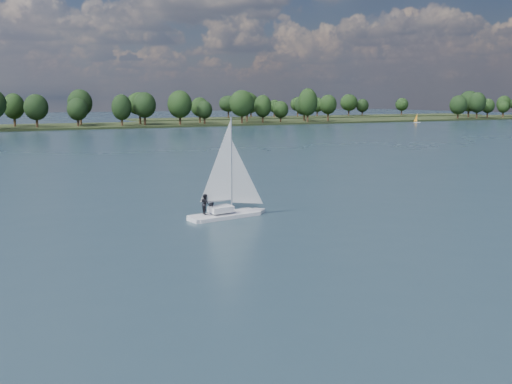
{
  "coord_description": "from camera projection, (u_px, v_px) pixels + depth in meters",
  "views": [
    {
      "loc": [
        -22.79,
        -14.4,
        11.06
      ],
      "look_at": [
        0.65,
        31.69,
        2.5
      ],
      "focal_mm": 40.0,
      "sensor_mm": 36.0,
      "label": 1
    }
  ],
  "objects": [
    {
      "name": "ground",
      "position": [
        97.0,
        154.0,
        112.59
      ],
      "size": [
        700.0,
        700.0,
        0.0
      ],
      "primitive_type": "plane",
      "color": "#233342",
      "rests_on": "ground"
    },
    {
      "name": "far_shore",
      "position": [
        34.0,
        128.0,
        211.08
      ],
      "size": [
        660.0,
        40.0,
        1.5
      ],
      "primitive_type": "cube",
      "color": "black",
      "rests_on": "ground"
    },
    {
      "name": "far_shore_back",
      "position": [
        323.0,
        117.0,
        324.86
      ],
      "size": [
        220.0,
        30.0,
        1.4
      ],
      "primitive_type": "cube",
      "color": "black",
      "rests_on": "ground"
    },
    {
      "name": "sailboat",
      "position": [
        225.0,
        189.0,
        52.78
      ],
      "size": [
        7.62,
        3.08,
        9.74
      ],
      "rotation": [
        0.0,
        0.0,
        0.14
      ],
      "color": "silver",
      "rests_on": "ground"
    },
    {
      "name": "dinghy_orange",
      "position": [
        417.0,
        120.0,
        258.02
      ],
      "size": [
        3.03,
        2.28,
        4.53
      ],
      "rotation": [
        0.0,
        0.0,
        -0.47
      ],
      "color": "silver",
      "rests_on": "ground"
    }
  ]
}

